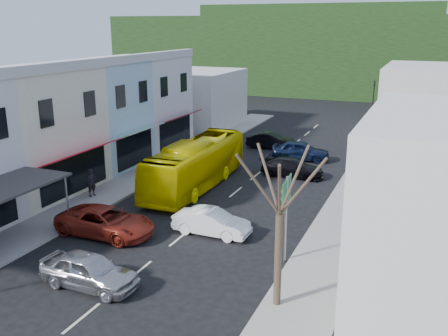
# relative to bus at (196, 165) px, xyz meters

# --- Properties ---
(ground) EXTENTS (120.00, 120.00, 0.00)m
(ground) POSITION_rel_bus_xyz_m (2.90, -8.04, -1.55)
(ground) COLOR black
(ground) RESTS_ON ground
(sidewalk_left) EXTENTS (3.00, 52.00, 0.15)m
(sidewalk_left) POSITION_rel_bus_xyz_m (-4.60, 1.96, -1.48)
(sidewalk_left) COLOR gray
(sidewalk_left) RESTS_ON ground
(sidewalk_right) EXTENTS (3.00, 52.00, 0.15)m
(sidewalk_right) POSITION_rel_bus_xyz_m (10.40, 1.96, -1.48)
(sidewalk_right) COLOR gray
(sidewalk_right) RESTS_ON ground
(shopfront_row) EXTENTS (8.25, 30.00, 8.00)m
(shopfront_row) POSITION_rel_bus_xyz_m (-9.59, -3.04, 2.45)
(shopfront_row) COLOR silver
(shopfront_row) RESTS_ON ground
(distant_block_left) EXTENTS (8.00, 10.00, 6.00)m
(distant_block_left) POSITION_rel_bus_xyz_m (-9.10, 18.96, 1.45)
(distant_block_left) COLOR #B7B2A8
(distant_block_left) RESTS_ON ground
(distant_block_right) EXTENTS (8.00, 12.00, 7.00)m
(distant_block_right) POSITION_rel_bus_xyz_m (13.90, 21.96, 1.95)
(distant_block_right) COLOR #B7B2A8
(distant_block_right) RESTS_ON ground
(hillside) EXTENTS (80.00, 26.00, 14.00)m
(hillside) POSITION_rel_bus_xyz_m (1.45, 57.05, 5.18)
(hillside) COLOR black
(hillside) RESTS_ON ground
(bus) EXTENTS (2.71, 11.64, 3.10)m
(bus) POSITION_rel_bus_xyz_m (0.00, 0.00, 0.00)
(bus) COLOR #E7D300
(bus) RESTS_ON ground
(car_silver) EXTENTS (4.44, 1.89, 1.40)m
(car_silver) POSITION_rel_bus_xyz_m (1.72, -13.96, -0.85)
(car_silver) COLOR #ACACB0
(car_silver) RESTS_ON ground
(car_white) EXTENTS (4.42, 1.85, 1.40)m
(car_white) POSITION_rel_bus_xyz_m (4.25, -6.96, -0.85)
(car_white) COLOR white
(car_white) RESTS_ON ground
(car_red) EXTENTS (4.63, 1.96, 1.40)m
(car_red) POSITION_rel_bus_xyz_m (-0.87, -9.16, -0.85)
(car_red) COLOR maroon
(car_red) RESTS_ON ground
(car_black_near) EXTENTS (4.57, 2.02, 1.40)m
(car_black_near) POSITION_rel_bus_xyz_m (5.42, 4.91, -0.85)
(car_black_near) COLOR black
(car_black_near) RESTS_ON ground
(car_navy_mid) EXTENTS (4.49, 2.03, 1.40)m
(car_navy_mid) POSITION_rel_bus_xyz_m (4.82, 9.66, -0.85)
(car_navy_mid) COLOR black
(car_navy_mid) RESTS_ON ground
(car_black_far) EXTENTS (4.51, 2.09, 1.40)m
(car_black_far) POSITION_rel_bus_xyz_m (1.38, 12.50, -0.85)
(car_black_far) COLOR black
(car_black_far) RESTS_ON ground
(pedestrian_left) EXTENTS (0.49, 0.66, 1.70)m
(pedestrian_left) POSITION_rel_bus_xyz_m (-5.11, -4.68, -0.55)
(pedestrian_left) COLOR black
(pedestrian_left) RESTS_ON sidewalk_left
(direction_sign) EXTENTS (0.50, 1.92, 4.20)m
(direction_sign) POSITION_rel_bus_xyz_m (8.70, -8.59, 0.55)
(direction_sign) COLOR #12592B
(direction_sign) RESTS_ON ground
(street_tree) EXTENTS (3.98, 3.98, 7.81)m
(street_tree) POSITION_rel_bus_xyz_m (9.50, -12.43, 2.35)
(street_tree) COLOR #3C2D22
(street_tree) RESTS_ON ground
(traffic_signal) EXTENTS (0.58, 1.07, 5.23)m
(traffic_signal) POSITION_rel_bus_xyz_m (8.70, 23.91, 1.06)
(traffic_signal) COLOR black
(traffic_signal) RESTS_ON ground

